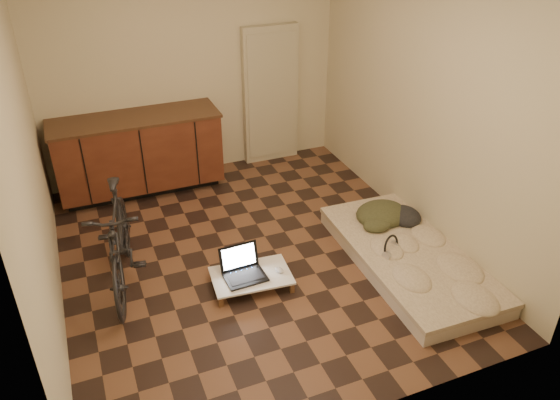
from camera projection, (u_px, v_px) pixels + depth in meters
name	position (u px, v px, depth m)	size (l,w,h in m)	color
room_shell	(249.00, 130.00, 4.64)	(3.50, 4.00, 2.60)	brown
cabinets	(139.00, 154.00, 6.17)	(1.84, 0.62, 0.91)	black
appliance_panel	(271.00, 95.00, 6.72)	(0.70, 0.10, 1.70)	beige
bicycle	(118.00, 236.00, 4.69)	(0.45, 1.54, 1.00)	black
futon	(408.00, 257.00, 5.11)	(1.00, 1.99, 0.17)	beige
clothing_pile	(388.00, 209.00, 5.49)	(0.57, 0.47, 0.23)	#353921
headphones	(391.00, 245.00, 4.99)	(0.24, 0.22, 0.16)	black
lap_desk	(251.00, 276.00, 4.84)	(0.73, 0.51, 0.12)	brown
laptop	(243.00, 270.00, 4.81)	(0.37, 0.33, 0.25)	black
mouse	(279.00, 270.00, 4.87)	(0.06, 0.10, 0.03)	silver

